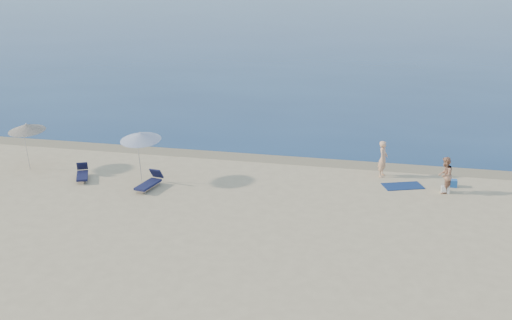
{
  "coord_description": "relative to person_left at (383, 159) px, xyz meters",
  "views": [
    {
      "loc": [
        4.09,
        -12.71,
        10.68
      ],
      "look_at": [
        -2.37,
        16.0,
        1.0
      ],
      "focal_mm": 45.0,
      "sensor_mm": 36.0,
      "label": 1
    }
  ],
  "objects": [
    {
      "name": "person_right",
      "position": [
        2.85,
        -1.69,
        -0.05
      ],
      "size": [
        0.87,
        0.99,
        1.71
      ],
      "primitive_type": "imported",
      "rotation": [
        0.0,
        0.0,
        -1.88
      ],
      "color": "#B0795D",
      "rests_on": "ground"
    },
    {
      "name": "umbrella_near",
      "position": [
        -11.32,
        -3.2,
        1.32
      ],
      "size": [
        2.12,
        2.14,
        2.56
      ],
      "rotation": [
        0.0,
        0.0,
        -0.08
      ],
      "color": "silver",
      "rests_on": "ground"
    },
    {
      "name": "person_left",
      "position": [
        0.0,
        0.0,
        0.0
      ],
      "size": [
        0.56,
        0.74,
        1.8
      ],
      "primitive_type": "imported",
      "rotation": [
        0.0,
        0.0,
        1.35
      ],
      "color": "#E0A47E",
      "rests_on": "ground"
    },
    {
      "name": "blue_cooler",
      "position": [
        3.27,
        -0.79,
        -0.73
      ],
      "size": [
        0.49,
        0.36,
        0.34
      ],
      "primitive_type": "cube",
      "rotation": [
        0.0,
        0.0,
        0.04
      ],
      "color": "#1F57A9",
      "rests_on": "ground"
    },
    {
      "name": "wet_sand_strip",
      "position": [
        -3.62,
        1.55,
        -0.9
      ],
      "size": [
        240.0,
        1.6,
        0.0
      ],
      "primitive_type": "cube",
      "color": "#847254",
      "rests_on": "ground"
    },
    {
      "name": "white_bag",
      "position": [
        2.93,
        -1.68,
        -0.74
      ],
      "size": [
        0.37,
        0.32,
        0.32
      ],
      "primitive_type": "cube",
      "rotation": [
        0.0,
        0.0,
        0.01
      ],
      "color": "silver",
      "rests_on": "ground"
    },
    {
      "name": "umbrella_far",
      "position": [
        -17.64,
        -2.73,
        1.26
      ],
      "size": [
        2.07,
        2.1,
        2.48
      ],
      "rotation": [
        0.0,
        0.0,
        -0.13
      ],
      "color": "silver",
      "rests_on": "ground"
    },
    {
      "name": "lounger_right",
      "position": [
        -10.6,
        -4.13,
        -0.62
      ],
      "size": [
        0.87,
        1.85,
        0.78
      ],
      "rotation": [
        0.0,
        0.0,
        -0.17
      ],
      "color": "#16193D",
      "rests_on": "ground"
    },
    {
      "name": "lounger_left",
      "position": [
        -14.28,
        -3.65,
        -0.64
      ],
      "size": [
        1.17,
        1.68,
        0.71
      ],
      "rotation": [
        0.0,
        0.0,
        0.45
      ],
      "color": "#131535",
      "rests_on": "ground"
    },
    {
      "name": "beach_towel",
      "position": [
        1.02,
        -1.26,
        -0.89
      ],
      "size": [
        2.08,
        1.61,
        0.03
      ],
      "primitive_type": "cube",
      "rotation": [
        0.0,
        0.0,
        0.37
      ],
      "color": "#102250",
      "rests_on": "ground"
    },
    {
      "name": "sea",
      "position": [
        -3.62,
        82.15,
        -0.9
      ],
      "size": [
        240.0,
        160.0,
        0.01
      ],
      "primitive_type": "cube",
      "color": "navy",
      "rests_on": "ground"
    }
  ]
}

